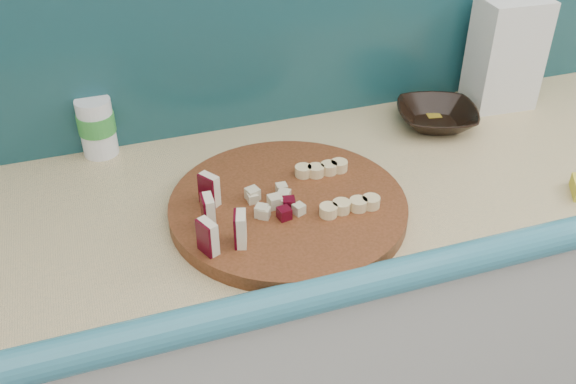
% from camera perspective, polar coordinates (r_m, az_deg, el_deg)
% --- Properties ---
extents(kitchen_counter, '(2.20, 0.63, 0.91)m').
position_cam_1_polar(kitchen_counter, '(1.62, 5.97, -11.96)').
color(kitchen_counter, beige).
rests_on(kitchen_counter, ground).
extents(backsplash, '(2.20, 0.02, 0.50)m').
position_cam_1_polar(backsplash, '(1.46, 2.93, 15.89)').
color(backsplash, teal).
rests_on(backsplash, kitchen_counter).
extents(cutting_board, '(0.46, 0.46, 0.03)m').
position_cam_1_polar(cutting_board, '(1.20, 0.00, -1.33)').
color(cutting_board, '#45250E').
rests_on(cutting_board, kitchen_counter).
extents(apple_wedges, '(0.08, 0.17, 0.06)m').
position_cam_1_polar(apple_wedges, '(1.11, -6.43, -2.15)').
color(apple_wedges, beige).
rests_on(apple_wedges, cutting_board).
extents(apple_chunks, '(0.06, 0.07, 0.02)m').
position_cam_1_polar(apple_chunks, '(1.18, -1.30, -0.65)').
color(apple_chunks, beige).
rests_on(apple_chunks, cutting_board).
extents(banana_slices, '(0.12, 0.17, 0.02)m').
position_cam_1_polar(banana_slices, '(1.21, 4.21, 0.51)').
color(banana_slices, beige).
rests_on(banana_slices, cutting_board).
extents(brown_bowl, '(0.23, 0.23, 0.04)m').
position_cam_1_polar(brown_bowl, '(1.52, 13.07, 6.54)').
color(brown_bowl, black).
rests_on(brown_bowl, kitchen_counter).
extents(flour_bag, '(0.16, 0.12, 0.26)m').
position_cam_1_polar(flour_bag, '(1.62, 18.78, 11.58)').
color(flour_bag, white).
rests_on(flour_bag, kitchen_counter).
extents(canister, '(0.08, 0.08, 0.13)m').
position_cam_1_polar(canister, '(1.41, -16.64, 5.64)').
color(canister, white).
rests_on(canister, kitchen_counter).
extents(banana_peel, '(0.20, 0.17, 0.01)m').
position_cam_1_polar(banana_peel, '(1.64, 13.71, 7.87)').
color(banana_peel, gold).
rests_on(banana_peel, kitchen_counter).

